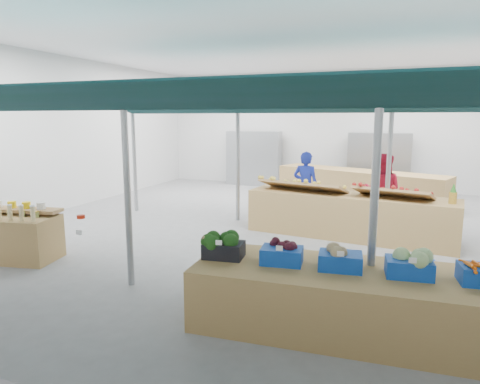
# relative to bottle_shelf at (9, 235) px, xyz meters

# --- Properties ---
(floor) EXTENTS (13.00, 13.00, 0.00)m
(floor) POSITION_rel_bottle_shelf_xyz_m (3.78, 3.75, -0.43)
(floor) COLOR slate
(floor) RESTS_ON ground
(hall) EXTENTS (13.00, 13.00, 13.00)m
(hall) POSITION_rel_bottle_shelf_xyz_m (3.78, 5.19, 2.21)
(hall) COLOR silver
(hall) RESTS_ON ground
(pole_grid) EXTENTS (10.00, 4.60, 3.00)m
(pole_grid) POSITION_rel_bottle_shelf_xyz_m (4.53, 2.00, 1.38)
(pole_grid) COLOR gray
(pole_grid) RESTS_ON floor
(awnings) EXTENTS (9.50, 7.08, 0.30)m
(awnings) POSITION_rel_bottle_shelf_xyz_m (4.53, 2.00, 2.35)
(awnings) COLOR #0A2B29
(awnings) RESTS_ON pole_grid
(back_shelving_left) EXTENTS (2.00, 0.50, 2.00)m
(back_shelving_left) POSITION_rel_bottle_shelf_xyz_m (1.28, 9.75, 0.57)
(back_shelving_left) COLOR #B23F33
(back_shelving_left) RESTS_ON floor
(back_shelving_right) EXTENTS (2.00, 0.50, 2.00)m
(back_shelving_right) POSITION_rel_bottle_shelf_xyz_m (5.78, 9.75, 0.57)
(back_shelving_right) COLOR #B23F33
(back_shelving_right) RESTS_ON floor
(bottle_shelf) EXTENTS (1.90, 1.37, 1.07)m
(bottle_shelf) POSITION_rel_bottle_shelf_xyz_m (0.00, 0.00, 0.00)
(bottle_shelf) COLOR olive
(bottle_shelf) RESTS_ON floor
(veg_counter) EXTENTS (3.96, 1.54, 0.76)m
(veg_counter) POSITION_rel_bottle_shelf_xyz_m (6.17, -0.52, -0.05)
(veg_counter) COLOR olive
(veg_counter) RESTS_ON floor
(fruit_counter) EXTENTS (4.39, 1.49, 0.92)m
(fruit_counter) POSITION_rel_bottle_shelf_xyz_m (5.56, 3.68, 0.03)
(fruit_counter) COLOR olive
(fruit_counter) RESTS_ON floor
(far_counter) EXTENTS (5.28, 2.76, 0.94)m
(far_counter) POSITION_rel_bottle_shelf_xyz_m (5.33, 7.93, 0.04)
(far_counter) COLOR olive
(far_counter) RESTS_ON floor
(crate_stack) EXTENTS (0.52, 0.37, 0.61)m
(crate_stack) POSITION_rel_bottle_shelf_xyz_m (6.81, 0.55, -0.13)
(crate_stack) COLOR #0F3FA4
(crate_stack) RESTS_ON floor
(vendor_left) EXTENTS (0.67, 0.48, 1.72)m
(vendor_left) POSITION_rel_bottle_shelf_xyz_m (4.36, 4.78, 0.43)
(vendor_left) COLOR #17269A
(vendor_left) RESTS_ON floor
(vendor_right) EXTENTS (0.90, 0.74, 1.72)m
(vendor_right) POSITION_rel_bottle_shelf_xyz_m (6.16, 4.78, 0.43)
(vendor_right) COLOR #B91630
(vendor_right) RESTS_ON floor
(crate_broccoli) EXTENTS (0.54, 0.43, 0.35)m
(crate_broccoli) POSITION_rel_bottle_shelf_xyz_m (4.49, -0.63, 0.48)
(crate_broccoli) COLOR black
(crate_broccoli) RESTS_ON veg_counter
(crate_beets) EXTENTS (0.54, 0.43, 0.29)m
(crate_beets) POSITION_rel_bottle_shelf_xyz_m (5.25, -0.58, 0.46)
(crate_beets) COLOR #0F3FA4
(crate_beets) RESTS_ON veg_counter
(crate_celeriac) EXTENTS (0.54, 0.43, 0.31)m
(crate_celeriac) POSITION_rel_bottle_shelf_xyz_m (5.95, -0.54, 0.47)
(crate_celeriac) COLOR #0F3FA4
(crate_celeriac) RESTS_ON veg_counter
(crate_cabbage) EXTENTS (0.54, 0.43, 0.35)m
(crate_cabbage) POSITION_rel_bottle_shelf_xyz_m (6.71, -0.49, 0.48)
(crate_cabbage) COLOR #0F3FA4
(crate_cabbage) RESTS_ON veg_counter
(sparrow) EXTENTS (0.12, 0.09, 0.11)m
(sparrow) POSITION_rel_bottle_shelf_xyz_m (4.33, -0.77, 0.57)
(sparrow) COLOR brown
(sparrow) RESTS_ON crate_broccoli
(pole_ribbon) EXTENTS (0.12, 0.12, 0.28)m
(pole_ribbon) POSITION_rel_bottle_shelf_xyz_m (2.23, -0.63, 0.65)
(pole_ribbon) COLOR red
(pole_ribbon) RESTS_ON pole_grid
(apple_heap_yellow) EXTENTS (2.01, 1.10, 0.27)m
(apple_heap_yellow) POSITION_rel_bottle_shelf_xyz_m (4.53, 3.69, 0.66)
(apple_heap_yellow) COLOR #997247
(apple_heap_yellow) RESTS_ON fruit_counter
(apple_heap_red) EXTENTS (1.62, 1.01, 0.27)m
(apple_heap_red) POSITION_rel_bottle_shelf_xyz_m (6.41, 3.49, 0.66)
(apple_heap_red) COLOR #997247
(apple_heap_red) RESTS_ON fruit_counter
(pineapple) EXTENTS (0.14, 0.14, 0.39)m
(pineapple) POSITION_rel_bottle_shelf_xyz_m (7.48, 3.37, 0.67)
(pineapple) COLOR #8C6019
(pineapple) RESTS_ON fruit_counter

